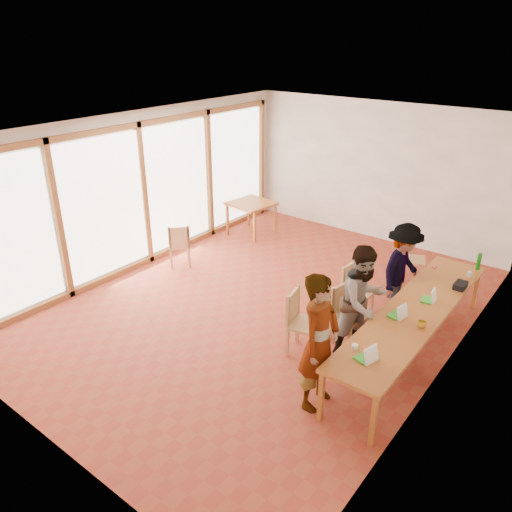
{
  "coord_description": "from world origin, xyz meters",
  "views": [
    {
      "loc": [
        4.43,
        -5.99,
        4.35
      ],
      "look_at": [
        0.08,
        -0.38,
        1.1
      ],
      "focal_mm": 35.0,
      "sensor_mm": 36.0,
      "label": 1
    }
  ],
  "objects": [
    {
      "name": "ground",
      "position": [
        0.0,
        0.0,
        0.0
      ],
      "size": [
        8.0,
        8.0,
        0.0
      ],
      "primitive_type": "plane",
      "color": "brown",
      "rests_on": "ground"
    },
    {
      "name": "wall_back",
      "position": [
        0.0,
        4.0,
        1.5
      ],
      "size": [
        6.0,
        0.1,
        3.0
      ],
      "primitive_type": "cube",
      "color": "white",
      "rests_on": "ground"
    },
    {
      "name": "wall_front",
      "position": [
        0.0,
        -4.0,
        1.5
      ],
      "size": [
        6.0,
        0.1,
        3.0
      ],
      "primitive_type": "cube",
      "color": "white",
      "rests_on": "ground"
    },
    {
      "name": "wall_right",
      "position": [
        3.0,
        0.0,
        1.5
      ],
      "size": [
        0.1,
        8.0,
        3.0
      ],
      "primitive_type": "cube",
      "color": "white",
      "rests_on": "ground"
    },
    {
      "name": "window_wall",
      "position": [
        -2.96,
        0.0,
        1.5
      ],
      "size": [
        0.1,
        8.0,
        3.0
      ],
      "primitive_type": "cube",
      "color": "white",
      "rests_on": "ground"
    },
    {
      "name": "ceiling",
      "position": [
        0.0,
        0.0,
        3.02
      ],
      "size": [
        6.0,
        8.0,
        0.04
      ],
      "primitive_type": "cube",
      "color": "white",
      "rests_on": "wall_back"
    },
    {
      "name": "communal_table",
      "position": [
        2.5,
        0.15,
        0.7
      ],
      "size": [
        0.8,
        4.0,
        0.75
      ],
      "color": "#AF6027",
      "rests_on": "ground"
    },
    {
      "name": "side_table",
      "position": [
        -2.25,
        2.46,
        0.67
      ],
      "size": [
        0.9,
        0.9,
        0.75
      ],
      "rotation": [
        0.0,
        0.0,
        -0.13
      ],
      "color": "#AF6027",
      "rests_on": "ground"
    },
    {
      "name": "chair_near",
      "position": [
        1.15,
        -0.75,
        0.59
      ],
      "size": [
        0.53,
        0.53,
        0.51
      ],
      "rotation": [
        0.0,
        0.0,
        0.21
      ],
      "color": "tan",
      "rests_on": "ground"
    },
    {
      "name": "chair_mid",
      "position": [
        1.52,
        -0.09,
        0.55
      ],
      "size": [
        0.49,
        0.49,
        0.48
      ],
      "rotation": [
        0.0,
        0.0,
        -0.18
      ],
      "color": "tan",
      "rests_on": "ground"
    },
    {
      "name": "chair_far",
      "position": [
        1.29,
        0.62,
        0.56
      ],
      "size": [
        0.43,
        0.43,
        0.49
      ],
      "rotation": [
        0.0,
        0.0,
        -0.02
      ],
      "color": "tan",
      "rests_on": "ground"
    },
    {
      "name": "chair_empty",
      "position": [
        1.52,
        2.39,
        0.56
      ],
      "size": [
        0.55,
        0.55,
        0.48
      ],
      "rotation": [
        0.0,
        0.0,
        0.38
      ],
      "color": "tan",
      "rests_on": "ground"
    },
    {
      "name": "chair_spare",
      "position": [
        -2.28,
        0.21,
        0.54
      ],
      "size": [
        0.58,
        0.58,
        0.47
      ],
      "rotation": [
        0.0,
        0.0,
        2.43
      ],
      "color": "tan",
      "rests_on": "ground"
    },
    {
      "name": "person_near",
      "position": [
        1.96,
        -1.55,
        0.9
      ],
      "size": [
        0.47,
        0.68,
        1.81
      ],
      "primitive_type": "imported",
      "rotation": [
        0.0,
        0.0,
        1.63
      ],
      "color": "gray",
      "rests_on": "ground"
    },
    {
      "name": "person_mid",
      "position": [
        1.88,
        -0.24,
        0.84
      ],
      "size": [
        0.87,
        0.98,
        1.69
      ],
      "primitive_type": "imported",
      "rotation": [
        0.0,
        0.0,
        1.24
      ],
      "color": "gray",
      "rests_on": "ground"
    },
    {
      "name": "person_far",
      "position": [
        1.86,
        1.19,
        0.79
      ],
      "size": [
        0.63,
        1.04,
        1.57
      ],
      "primitive_type": "imported",
      "rotation": [
        0.0,
        0.0,
        1.53
      ],
      "color": "gray",
      "rests_on": "ground"
    },
    {
      "name": "laptop_near",
      "position": [
        2.49,
        -1.32,
        0.81
      ],
      "size": [
        0.26,
        0.28,
        0.2
      ],
      "rotation": [
        0.0,
        0.0,
        -0.24
      ],
      "color": "green",
      "rests_on": "communal_table"
    },
    {
      "name": "laptop_mid",
      "position": [
        2.39,
        -0.17,
        0.8
      ],
      "size": [
        0.24,
        0.26,
        0.2
      ],
      "rotation": [
        0.0,
        0.0,
        -0.18
      ],
      "color": "green",
      "rests_on": "communal_table"
    },
    {
      "name": "laptop_far",
      "position": [
        2.57,
        0.52,
        0.8
      ],
      "size": [
        0.22,
        0.24,
        0.19
      ],
      "rotation": [
        0.0,
        0.0,
        0.13
      ],
      "color": "green",
      "rests_on": "communal_table"
    },
    {
      "name": "yellow_mug",
      "position": [
        2.73,
        -0.23,
        0.79
      ],
      "size": [
        0.14,
        0.14,
        0.09
      ],
      "primitive_type": "imported",
      "rotation": [
        0.0,
        0.0,
        -0.31
      ],
      "color": "gold",
      "rests_on": "communal_table"
    },
    {
      "name": "green_bottle",
      "position": [
        2.81,
        2.03,
        0.89
      ],
      "size": [
        0.07,
        0.07,
        0.28
      ],
      "primitive_type": "cylinder",
      "color": "#116211",
      "rests_on": "communal_table"
    },
    {
      "name": "clear_glass",
      "position": [
        2.78,
        1.67,
        0.8
      ],
      "size": [
        0.07,
        0.07,
        0.09
      ],
      "primitive_type": "cylinder",
      "color": "silver",
      "rests_on": "communal_table"
    },
    {
      "name": "condiment_cup",
      "position": [
        2.26,
        -1.2,
        0.78
      ],
      "size": [
        0.08,
        0.08,
        0.06
      ],
      "primitive_type": "cylinder",
      "color": "white",
      "rests_on": "communal_table"
    },
    {
      "name": "pink_phone",
      "position": [
        2.23,
        1.67,
        0.76
      ],
      "size": [
        0.05,
        0.1,
        0.01
      ],
      "primitive_type": "cube",
      "color": "#D0304E",
      "rests_on": "communal_table"
    },
    {
      "name": "black_pouch",
      "position": [
        2.79,
        1.2,
        0.8
      ],
      "size": [
        0.16,
        0.26,
        0.09
      ],
      "primitive_type": "cube",
      "color": "black",
      "rests_on": "communal_table"
    }
  ]
}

